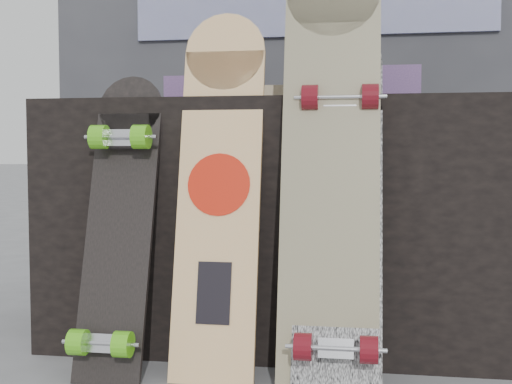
% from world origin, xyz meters
% --- Properties ---
extents(vendor_table, '(1.60, 0.60, 0.80)m').
position_xyz_m(vendor_table, '(0.00, 0.50, 0.40)').
color(vendor_table, black).
rests_on(vendor_table, ground).
extents(booth, '(2.40, 0.22, 2.20)m').
position_xyz_m(booth, '(0.00, 1.35, 1.10)').
color(booth, '#37373C').
rests_on(booth, ground).
extents(merch_box_purple, '(0.18, 0.12, 0.10)m').
position_xyz_m(merch_box_purple, '(-0.37, 0.58, 0.85)').
color(merch_box_purple, '#4B3267').
rests_on(merch_box_purple, vendor_table).
extents(merch_box_small, '(0.14, 0.14, 0.12)m').
position_xyz_m(merch_box_small, '(0.34, 0.58, 0.86)').
color(merch_box_small, '#4B3267').
rests_on(merch_box_small, vendor_table).
extents(merch_box_flat, '(0.22, 0.10, 0.06)m').
position_xyz_m(merch_box_flat, '(-0.00, 0.54, 0.83)').
color(merch_box_flat, '#D1B78C').
rests_on(merch_box_flat, vendor_table).
extents(longboard_geisha, '(0.24, 0.26, 1.05)m').
position_xyz_m(longboard_geisha, '(-0.18, 0.16, 0.56)').
color(longboard_geisha, beige).
rests_on(longboard_geisha, ground).
extents(longboard_celtic, '(0.27, 0.29, 1.23)m').
position_xyz_m(longboard_celtic, '(0.13, 0.13, 0.65)').
color(longboard_celtic, beige).
rests_on(longboard_celtic, ground).
extents(longboard_cascadia, '(0.23, 0.38, 1.01)m').
position_xyz_m(longboard_cascadia, '(0.16, 0.12, 0.52)').
color(longboard_cascadia, white).
rests_on(longboard_cascadia, ground).
extents(skateboard_dark, '(0.20, 0.33, 0.87)m').
position_xyz_m(skateboard_dark, '(-0.47, 0.10, 0.44)').
color(skateboard_dark, black).
rests_on(skateboard_dark, ground).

